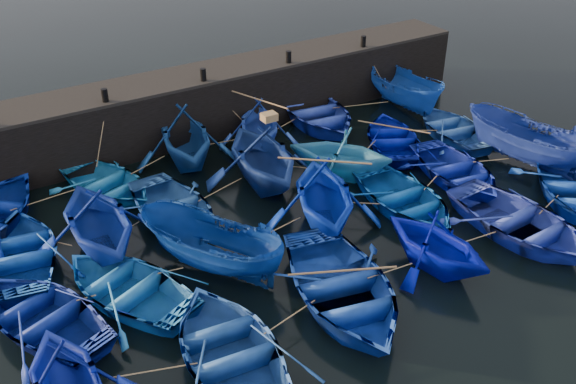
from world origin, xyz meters
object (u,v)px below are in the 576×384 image
boat_13 (43,315)px  boat_20 (65,381)px  boat_8 (174,210)px  wooden_crate (269,117)px

boat_13 → boat_20: 3.18m
boat_8 → boat_13: bearing=-152.4°
boat_8 → boat_20: 7.96m
boat_8 → boat_13: boat_8 is taller
boat_20 → boat_8: bearing=50.5°
boat_13 → wooden_crate: wooden_crate is taller
boat_8 → wooden_crate: 4.66m
boat_13 → wooden_crate: size_ratio=8.90×
boat_20 → wooden_crate: bearing=36.7°
boat_13 → boat_20: boat_20 is taller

